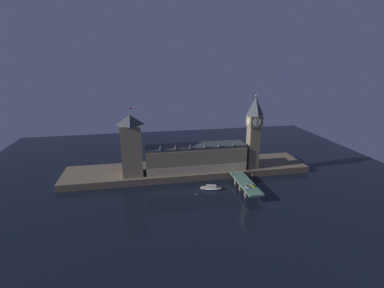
# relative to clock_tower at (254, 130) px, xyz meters

# --- Properties ---
(ground_plane) EXTENTS (400.00, 400.00, 0.00)m
(ground_plane) POSITION_rel_clock_tower_xyz_m (-56.87, -26.25, -40.86)
(ground_plane) COLOR black
(embankment) EXTENTS (220.00, 42.00, 5.88)m
(embankment) POSITION_rel_clock_tower_xyz_m (-56.87, 12.75, -37.92)
(embankment) COLOR brown
(embankment) RESTS_ON ground_plane
(parliament_hall) EXTENTS (87.78, 20.13, 27.92)m
(parliament_hall) POSITION_rel_clock_tower_xyz_m (-51.29, 4.14, -23.38)
(parliament_hall) COLOR #7F7056
(parliament_hall) RESTS_ON embankment
(clock_tower) EXTENTS (11.71, 11.82, 66.16)m
(clock_tower) POSITION_rel_clock_tower_xyz_m (0.00, 0.00, 0.00)
(clock_tower) COLOR #7F7056
(clock_tower) RESTS_ON embankment
(victoria_tower) EXTENTS (16.98, 16.98, 57.98)m
(victoria_tower) POSITION_rel_clock_tower_xyz_m (-106.15, 3.58, -8.85)
(victoria_tower) COLOR #7F7056
(victoria_tower) RESTS_ON embankment
(bridge) EXTENTS (11.27, 46.00, 6.87)m
(bridge) POSITION_rel_clock_tower_xyz_m (-17.84, -31.25, -36.09)
(bridge) COLOR #4C7560
(bridge) RESTS_ON ground_plane
(car_northbound_trail) EXTENTS (2.06, 4.34, 1.51)m
(car_northbound_trail) POSITION_rel_clock_tower_xyz_m (-20.32, -41.07, -33.28)
(car_northbound_trail) COLOR white
(car_northbound_trail) RESTS_ON bridge
(car_southbound_lead) EXTENTS (2.06, 4.32, 1.38)m
(car_southbound_lead) POSITION_rel_clock_tower_xyz_m (-15.36, -40.15, -33.34)
(car_southbound_lead) COLOR yellow
(car_southbound_lead) RESTS_ON bridge
(pedestrian_near_rail) EXTENTS (0.38, 0.38, 1.73)m
(pedestrian_near_rail) POSITION_rel_clock_tower_xyz_m (-22.80, -40.13, -33.07)
(pedestrian_near_rail) COLOR black
(pedestrian_near_rail) RESTS_ON bridge
(pedestrian_far_rail) EXTENTS (0.38, 0.38, 1.79)m
(pedestrian_far_rail) POSITION_rel_clock_tower_xyz_m (-22.80, -17.10, -33.04)
(pedestrian_far_rail) COLOR black
(pedestrian_far_rail) RESTS_ON bridge
(street_lamp_near) EXTENTS (1.34, 0.60, 6.39)m
(street_lamp_near) POSITION_rel_clock_tower_xyz_m (-23.20, -45.97, -29.99)
(street_lamp_near) COLOR #2D3333
(street_lamp_near) RESTS_ON bridge
(street_lamp_mid) EXTENTS (1.34, 0.60, 5.92)m
(street_lamp_mid) POSITION_rel_clock_tower_xyz_m (-12.48, -31.25, -30.28)
(street_lamp_mid) COLOR #2D3333
(street_lamp_mid) RESTS_ON bridge
(street_lamp_far) EXTENTS (1.34, 0.60, 6.23)m
(street_lamp_far) POSITION_rel_clock_tower_xyz_m (-23.20, -16.53, -30.09)
(street_lamp_far) COLOR #2D3333
(street_lamp_far) RESTS_ON bridge
(boat_upstream) EXTENTS (18.64, 9.19, 3.66)m
(boat_upstream) POSITION_rel_clock_tower_xyz_m (-44.56, -25.23, -39.52)
(boat_upstream) COLOR white
(boat_upstream) RESTS_ON ground_plane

